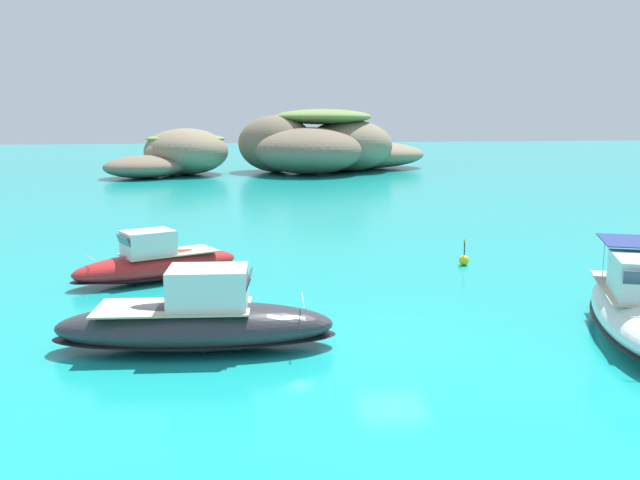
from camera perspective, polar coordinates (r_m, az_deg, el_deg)
ground_plane at (r=25.12m, az=6.04°, el=-8.47°), size 400.00×400.00×0.00m
islet_large at (r=104.45m, az=0.44°, el=7.68°), size 32.86×28.74×9.22m
islet_small at (r=99.55m, az=-11.71°, el=6.97°), size 19.80×20.83×6.48m
motorboat_charcoal at (r=24.53m, az=-10.12°, el=-6.67°), size 10.10×4.16×2.89m
motorboat_red at (r=35.18m, az=-13.30°, el=-1.89°), size 8.87×5.71×2.52m
motorboat_white at (r=28.08m, az=24.84°, el=-5.17°), size 7.20×10.79×3.27m
channel_buoy at (r=38.60m, az=11.78°, el=-1.55°), size 0.56×0.56×1.48m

